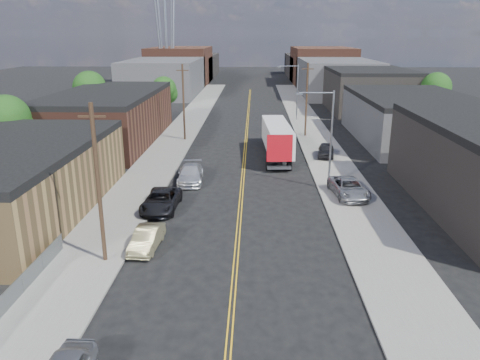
# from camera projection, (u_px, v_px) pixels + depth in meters

# --- Properties ---
(ground) EXTENTS (260.00, 260.00, 0.00)m
(ground) POSITION_uv_depth(u_px,v_px,m) (248.00, 121.00, 76.87)
(ground) COLOR black
(ground) RESTS_ON ground
(centerline) EXTENTS (0.32, 120.00, 0.01)m
(centerline) POSITION_uv_depth(u_px,v_px,m) (246.00, 141.00, 62.57)
(centerline) COLOR gold
(centerline) RESTS_ON ground
(sidewalk_left) EXTENTS (5.00, 140.00, 0.15)m
(sidewalk_left) POSITION_uv_depth(u_px,v_px,m) (175.00, 140.00, 62.82)
(sidewalk_left) COLOR slate
(sidewalk_left) RESTS_ON ground
(sidewalk_right) EXTENTS (5.00, 140.00, 0.15)m
(sidewalk_right) POSITION_uv_depth(u_px,v_px,m) (317.00, 141.00, 62.27)
(sidewalk_right) COLOR slate
(sidewalk_right) RESTS_ON ground
(warehouse_tan) EXTENTS (12.00, 22.00, 5.60)m
(warehouse_tan) POSITION_uv_depth(u_px,v_px,m) (10.00, 180.00, 36.50)
(warehouse_tan) COLOR olive
(warehouse_tan) RESTS_ON ground
(warehouse_brown) EXTENTS (12.00, 26.00, 6.60)m
(warehouse_brown) POSITION_uv_depth(u_px,v_px,m) (108.00, 117.00, 61.15)
(warehouse_brown) COLOR #45251B
(warehouse_brown) RESTS_ON ground
(industrial_right_b) EXTENTS (14.00, 24.00, 6.10)m
(industrial_right_b) POSITION_uv_depth(u_px,v_px,m) (412.00, 118.00, 61.97)
(industrial_right_b) COLOR #353538
(industrial_right_b) RESTS_ON ground
(industrial_right_c) EXTENTS (14.00, 22.00, 7.60)m
(industrial_right_c) POSITION_uv_depth(u_px,v_px,m) (367.00, 90.00, 86.54)
(industrial_right_c) COLOR black
(industrial_right_c) RESTS_ON ground
(skyline_left_a) EXTENTS (16.00, 30.00, 8.00)m
(skyline_left_a) POSITION_uv_depth(u_px,v_px,m) (165.00, 77.00, 109.63)
(skyline_left_a) COLOR #353538
(skyline_left_a) RESTS_ON ground
(skyline_right_a) EXTENTS (16.00, 30.00, 8.00)m
(skyline_right_a) POSITION_uv_depth(u_px,v_px,m) (336.00, 77.00, 108.47)
(skyline_right_a) COLOR #353538
(skyline_right_a) RESTS_ON ground
(skyline_left_b) EXTENTS (16.00, 26.00, 10.00)m
(skyline_left_b) POSITION_uv_depth(u_px,v_px,m) (181.00, 65.00, 133.17)
(skyline_left_b) COLOR #45251B
(skyline_left_b) RESTS_ON ground
(skyline_right_b) EXTENTS (16.00, 26.00, 10.00)m
(skyline_right_b) POSITION_uv_depth(u_px,v_px,m) (322.00, 66.00, 132.01)
(skyline_right_b) COLOR #45251B
(skyline_right_b) RESTS_ON ground
(skyline_left_c) EXTENTS (16.00, 40.00, 7.00)m
(skyline_left_c) POSITION_uv_depth(u_px,v_px,m) (190.00, 66.00, 152.69)
(skyline_left_c) COLOR black
(skyline_left_c) RESTS_ON ground
(skyline_right_c) EXTENTS (16.00, 40.00, 7.00)m
(skyline_right_c) POSITION_uv_depth(u_px,v_px,m) (313.00, 66.00, 151.53)
(skyline_right_c) COLOR black
(skyline_right_c) RESTS_ON ground
(streetlight_near) EXTENTS (3.39, 0.25, 9.00)m
(streetlight_near) POSITION_uv_depth(u_px,v_px,m) (327.00, 132.00, 41.68)
(streetlight_near) COLOR gray
(streetlight_near) RESTS_ON ground
(streetlight_far) EXTENTS (3.39, 0.25, 9.00)m
(streetlight_far) POSITION_uv_depth(u_px,v_px,m) (295.00, 88.00, 75.05)
(streetlight_far) COLOR gray
(streetlight_far) RESTS_ON ground
(utility_pole_left_near) EXTENTS (1.60, 0.26, 10.00)m
(utility_pole_left_near) POSITION_uv_depth(u_px,v_px,m) (98.00, 184.00, 27.89)
(utility_pole_left_near) COLOR black
(utility_pole_left_near) RESTS_ON ground
(utility_pole_left_far) EXTENTS (1.60, 0.26, 10.00)m
(utility_pole_left_far) POSITION_uv_depth(u_px,v_px,m) (184.00, 102.00, 61.27)
(utility_pole_left_far) COLOR black
(utility_pole_left_far) RESTS_ON ground
(utility_pole_right) EXTENTS (1.60, 0.26, 10.00)m
(utility_pole_right) POSITION_uv_depth(u_px,v_px,m) (307.00, 99.00, 63.65)
(utility_pole_right) COLOR black
(utility_pole_right) RESTS_ON ground
(tree_left_near) EXTENTS (4.85, 4.76, 7.91)m
(tree_left_near) POSITION_uv_depth(u_px,v_px,m) (8.00, 122.00, 47.41)
(tree_left_near) COLOR black
(tree_left_near) RESTS_ON ground
(tree_left_mid) EXTENTS (5.10, 5.04, 8.37)m
(tree_left_mid) POSITION_uv_depth(u_px,v_px,m) (90.00, 90.00, 71.16)
(tree_left_mid) COLOR black
(tree_left_mid) RESTS_ON ground
(tree_left_far) EXTENTS (4.35, 4.20, 6.97)m
(tree_left_far) POSITION_uv_depth(u_px,v_px,m) (164.00, 91.00, 77.82)
(tree_left_far) COLOR black
(tree_left_far) RESTS_ON ground
(tree_right_far) EXTENTS (4.85, 4.76, 7.91)m
(tree_right_far) POSITION_uv_depth(u_px,v_px,m) (436.00, 90.00, 74.45)
(tree_right_far) COLOR black
(tree_right_far) RESTS_ON ground
(semi_truck) EXTENTS (3.27, 15.37, 3.99)m
(semi_truck) POSITION_uv_depth(u_px,v_px,m) (276.00, 136.00, 54.68)
(semi_truck) COLOR #BEBEBE
(semi_truck) RESTS_ON ground
(car_left_b) EXTENTS (1.77, 4.42, 1.43)m
(car_left_b) POSITION_uv_depth(u_px,v_px,m) (147.00, 239.00, 31.02)
(car_left_b) COLOR #827B55
(car_left_b) RESTS_ON ground
(car_left_c) EXTENTS (2.78, 5.79, 1.59)m
(car_left_c) POSITION_uv_depth(u_px,v_px,m) (161.00, 201.00, 37.86)
(car_left_c) COLOR black
(car_left_c) RESTS_ON ground
(car_left_d) EXTENTS (2.58, 5.72, 1.62)m
(car_left_d) POSITION_uv_depth(u_px,v_px,m) (191.00, 174.00, 44.96)
(car_left_d) COLOR #BBBDC1
(car_left_d) RESTS_ON ground
(car_right_lot_a) EXTENTS (3.23, 5.88, 1.56)m
(car_right_lot_a) POSITION_uv_depth(u_px,v_px,m) (349.00, 188.00, 40.56)
(car_right_lot_a) COLOR #97989B
(car_right_lot_a) RESTS_ON sidewalk_right
(car_right_lot_c) EXTENTS (2.45, 4.64, 1.51)m
(car_right_lot_c) POSITION_uv_depth(u_px,v_px,m) (326.00, 150.00, 53.73)
(car_right_lot_c) COLOR black
(car_right_lot_c) RESTS_ON sidewalk_right
(car_ahead_truck) EXTENTS (3.49, 6.18, 1.63)m
(car_ahead_truck) POSITION_uv_depth(u_px,v_px,m) (281.00, 139.00, 60.00)
(car_ahead_truck) COLOR black
(car_ahead_truck) RESTS_ON ground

